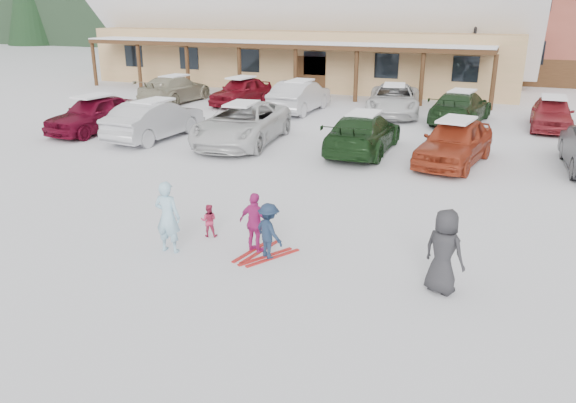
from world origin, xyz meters
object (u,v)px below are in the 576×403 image
at_px(day_lodge, 309,23).
at_px(child_navy, 269,231).
at_px(parked_car_9, 300,96).
at_px(lamp_post, 475,30).
at_px(parked_car_2, 242,124).
at_px(parked_car_0, 95,114).
at_px(parked_car_11, 461,107).
at_px(bystander_dark, 444,252).
at_px(parked_car_3, 363,133).
at_px(parked_car_4, 455,142).
at_px(parked_car_12, 552,113).
at_px(adult_skier, 168,217).
at_px(parked_car_8, 241,91).
at_px(child_magenta, 255,223).
at_px(parked_car_10, 394,100).
at_px(toddler_red, 209,220).
at_px(parked_car_1, 155,120).
at_px(parked_car_7, 175,89).

relative_size(day_lodge, child_navy, 23.62).
bearing_deg(parked_car_9, lamp_post, -131.27).
bearing_deg(parked_car_2, parked_car_0, 178.07).
bearing_deg(lamp_post, parked_car_11, -87.89).
distance_m(bystander_dark, parked_car_3, 10.63).
bearing_deg(parked_car_0, parked_car_11, 34.55).
distance_m(parked_car_4, parked_car_12, 8.09).
bearing_deg(parked_car_2, child_navy, -66.45).
bearing_deg(parked_car_9, day_lodge, -70.72).
relative_size(adult_skier, parked_car_11, 0.32).
bearing_deg(parked_car_4, parked_car_11, 103.87).
xyz_separation_m(parked_car_3, parked_car_8, (-8.78, 7.71, 0.01)).
relative_size(child_magenta, parked_car_2, 0.24).
relative_size(parked_car_4, parked_car_12, 1.09).
bearing_deg(parked_car_8, day_lodge, 96.54).
relative_size(parked_car_3, parked_car_10, 0.94).
height_order(parked_car_4, parked_car_11, parked_car_4).
distance_m(lamp_post, child_magenta, 24.82).
distance_m(toddler_red, parked_car_9, 16.40).
xyz_separation_m(child_navy, child_magenta, (-0.40, 0.17, 0.06)).
bearing_deg(day_lodge, parked_car_12, -36.22).
bearing_deg(parked_car_4, lamp_post, 102.82).
bearing_deg(parked_car_11, parked_car_1, 42.91).
height_order(parked_car_3, parked_car_4, parked_car_4).
height_order(child_navy, parked_car_11, parked_car_11).
bearing_deg(lamp_post, parked_car_12, -62.89).
bearing_deg(toddler_red, parked_car_10, -111.71).
bearing_deg(child_navy, child_magenta, 6.20).
bearing_deg(parked_car_8, lamp_post, 39.92).
relative_size(parked_car_2, parked_car_4, 1.26).
relative_size(toddler_red, parked_car_3, 0.16).
xyz_separation_m(day_lodge, parked_car_4, (12.00, -18.58, -3.18)).
distance_m(parked_car_0, parked_car_10, 13.93).
bearing_deg(parked_car_8, parked_car_10, 7.65).
relative_size(bystander_dark, parked_car_9, 0.34).
bearing_deg(parked_car_7, parked_car_12, -178.08).
relative_size(parked_car_4, parked_car_7, 0.89).
xyz_separation_m(parked_car_4, parked_car_10, (-3.79, 8.22, -0.03)).
xyz_separation_m(parked_car_0, parked_car_8, (2.64, 8.55, -0.04)).
relative_size(adult_skier, parked_car_10, 0.30).
xyz_separation_m(bystander_dark, parked_car_12, (2.45, 16.82, -0.12)).
xyz_separation_m(parked_car_1, parked_car_10, (7.81, 8.79, -0.04)).
xyz_separation_m(day_lodge, adult_skier, (7.06, -28.35, -3.14)).
height_order(day_lodge, child_magenta, day_lodge).
distance_m(adult_skier, parked_car_7, 20.36).
distance_m(day_lodge, parked_car_1, 19.41).
relative_size(parked_car_1, parked_car_11, 0.93).
bearing_deg(child_magenta, parked_car_0, -26.59).
bearing_deg(parked_car_1, adult_skier, 129.77).
xyz_separation_m(parked_car_0, parked_car_2, (6.70, 0.45, 0.01)).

